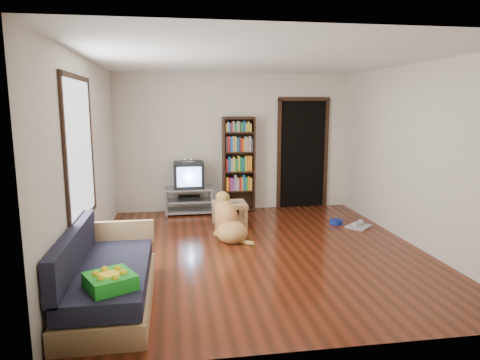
{
  "coord_description": "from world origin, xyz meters",
  "views": [
    {
      "loc": [
        -1.17,
        -5.62,
        2.01
      ],
      "look_at": [
        -0.19,
        0.64,
        0.9
      ],
      "focal_mm": 32.0,
      "sensor_mm": 36.0,
      "label": 1
    }
  ],
  "objects": [
    {
      "name": "wall_right",
      "position": [
        2.25,
        0.0,
        1.3
      ],
      "size": [
        0.0,
        5.0,
        5.0
      ],
      "primitive_type": "plane",
      "rotation": [
        1.57,
        0.0,
        -1.57
      ],
      "color": "beige",
      "rests_on": "ground"
    },
    {
      "name": "laptop",
      "position": [
        -0.26,
        1.28,
        0.41
      ],
      "size": [
        0.33,
        0.23,
        0.03
      ],
      "primitive_type": "imported",
      "rotation": [
        0.0,
        0.0,
        -0.07
      ],
      "color": "white",
      "rests_on": "coffee_table"
    },
    {
      "name": "doorway",
      "position": [
        1.35,
        2.48,
        1.12
      ],
      "size": [
        1.03,
        0.05,
        2.19
      ],
      "color": "black",
      "rests_on": "wall_back"
    },
    {
      "name": "wall_front",
      "position": [
        0.0,
        -2.5,
        1.3
      ],
      "size": [
        4.5,
        0.0,
        4.5
      ],
      "primitive_type": "plane",
      "rotation": [
        -1.57,
        0.0,
        0.0
      ],
      "color": "beige",
      "rests_on": "ground"
    },
    {
      "name": "window",
      "position": [
        -2.23,
        -0.5,
        1.5
      ],
      "size": [
        0.03,
        1.46,
        1.7
      ],
      "color": "white",
      "rests_on": "wall_left"
    },
    {
      "name": "ceiling",
      "position": [
        0.0,
        0.0,
        2.6
      ],
      "size": [
        5.0,
        5.0,
        0.0
      ],
      "primitive_type": "plane",
      "rotation": [
        3.14,
        0.0,
        0.0
      ],
      "color": "white",
      "rests_on": "ground"
    },
    {
      "name": "dog",
      "position": [
        -0.38,
        0.59,
        0.27
      ],
      "size": [
        0.6,
        0.82,
        0.73
      ],
      "color": "tan",
      "rests_on": "ground"
    },
    {
      "name": "wall_back",
      "position": [
        0.0,
        2.5,
        1.3
      ],
      "size": [
        4.5,
        0.0,
        4.5
      ],
      "primitive_type": "plane",
      "rotation": [
        1.57,
        0.0,
        0.0
      ],
      "color": "beige",
      "rests_on": "ground"
    },
    {
      "name": "green_cushion",
      "position": [
        -1.75,
        -1.94,
        0.48
      ],
      "size": [
        0.52,
        0.52,
        0.13
      ],
      "primitive_type": "cube",
      "rotation": [
        0.0,
        0.0,
        0.48
      ],
      "color": "green",
      "rests_on": "sofa"
    },
    {
      "name": "bookshelf",
      "position": [
        0.05,
        2.34,
        1.0
      ],
      "size": [
        0.6,
        0.3,
        1.8
      ],
      "color": "black",
      "rests_on": "ground"
    },
    {
      "name": "tv_stand",
      "position": [
        -0.9,
        2.25,
        0.27
      ],
      "size": [
        0.9,
        0.45,
        0.5
      ],
      "color": "#99999E",
      "rests_on": "ground"
    },
    {
      "name": "ground",
      "position": [
        0.0,
        0.0,
        0.0
      ],
      "size": [
        5.0,
        5.0,
        0.0
      ],
      "primitive_type": "plane",
      "color": "#591F0F",
      "rests_on": "ground"
    },
    {
      "name": "sofa",
      "position": [
        -1.87,
        -1.38,
        0.26
      ],
      "size": [
        0.8,
        1.8,
        0.8
      ],
      "color": "tan",
      "rests_on": "ground"
    },
    {
      "name": "wall_left",
      "position": [
        -2.25,
        0.0,
        1.3
      ],
      "size": [
        0.0,
        5.0,
        5.0
      ],
      "primitive_type": "plane",
      "rotation": [
        1.57,
        0.0,
        1.57
      ],
      "color": "beige",
      "rests_on": "ground"
    },
    {
      "name": "grey_rag",
      "position": [
        1.86,
        0.88,
        0.01
      ],
      "size": [
        0.51,
        0.51,
        0.03
      ],
      "primitive_type": "cube",
      "rotation": [
        0.0,
        0.0,
        0.73
      ],
      "color": "#ACACAC",
      "rests_on": "ground"
    },
    {
      "name": "coffee_table",
      "position": [
        -0.26,
        1.31,
        0.28
      ],
      "size": [
        0.55,
        0.55,
        0.4
      ],
      "color": "tan",
      "rests_on": "ground"
    },
    {
      "name": "dog_bowl",
      "position": [
        1.56,
        1.13,
        0.04
      ],
      "size": [
        0.22,
        0.22,
        0.08
      ],
      "primitive_type": "cylinder",
      "color": "navy",
      "rests_on": "ground"
    },
    {
      "name": "crt_tv",
      "position": [
        -0.9,
        2.27,
        0.74
      ],
      "size": [
        0.55,
        0.52,
        0.58
      ],
      "color": "black",
      "rests_on": "tv_stand"
    }
  ]
}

